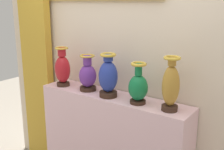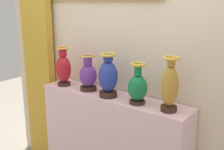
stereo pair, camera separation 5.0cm
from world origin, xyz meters
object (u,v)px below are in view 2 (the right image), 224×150
(vase_violet, at_px, (88,75))
(vase_ochre, at_px, (170,86))
(vase_emerald, at_px, (138,87))
(vase_cobalt, at_px, (108,77))
(vase_crimson, at_px, (63,68))

(vase_violet, height_order, vase_ochre, vase_ochre)
(vase_emerald, height_order, vase_ochre, vase_ochre)
(vase_cobalt, height_order, vase_ochre, vase_ochre)
(vase_violet, distance_m, vase_ochre, 0.79)
(vase_violet, xyz_separation_m, vase_emerald, (0.53, -0.03, -0.00))
(vase_crimson, relative_size, vase_violet, 1.14)
(vase_cobalt, relative_size, vase_ochre, 0.91)
(vase_violet, distance_m, vase_cobalt, 0.25)
(vase_crimson, distance_m, vase_ochre, 1.07)
(vase_cobalt, bearing_deg, vase_emerald, 0.68)
(vase_violet, height_order, vase_cobalt, vase_cobalt)
(vase_cobalt, distance_m, vase_ochre, 0.54)
(vase_cobalt, bearing_deg, vase_crimson, 179.86)
(vase_crimson, bearing_deg, vase_cobalt, -0.14)
(vase_violet, relative_size, vase_ochre, 0.80)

